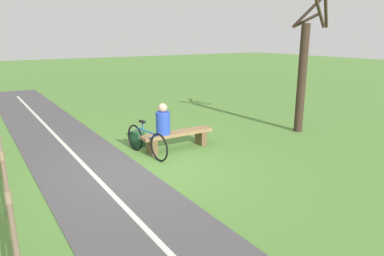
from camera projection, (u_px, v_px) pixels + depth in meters
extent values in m
plane|color=#548438|center=(144.00, 167.00, 8.01)|extent=(80.00, 80.00, 0.00)
cube|color=#937047|center=(177.00, 133.00, 9.20)|extent=(1.98, 0.40, 0.08)
cube|color=brown|center=(201.00, 138.00, 9.64)|extent=(0.16, 0.36, 0.39)
cube|color=brown|center=(152.00, 146.00, 8.88)|extent=(0.16, 0.36, 0.39)
cylinder|color=#2847B7|center=(163.00, 123.00, 8.91)|extent=(0.36, 0.36, 0.58)
sphere|color=tan|center=(163.00, 108.00, 8.81)|extent=(0.23, 0.23, 0.23)
torus|color=black|center=(159.00, 147.00, 8.31)|extent=(0.14, 0.69, 0.69)
torus|color=black|center=(135.00, 138.00, 9.11)|extent=(0.14, 0.69, 0.69)
cylinder|color=#1E51A3|center=(146.00, 131.00, 8.63)|extent=(0.16, 0.91, 0.04)
cylinder|color=#1E51A3|center=(150.00, 138.00, 8.55)|extent=(0.13, 0.66, 0.32)
cylinder|color=#1E51A3|center=(142.00, 126.00, 8.73)|extent=(0.03, 0.03, 0.20)
cube|color=black|center=(142.00, 122.00, 8.70)|extent=(0.11, 0.21, 0.05)
cube|color=#1E4C2D|center=(138.00, 139.00, 9.45)|extent=(0.33, 0.40, 0.41)
cube|color=#245B37|center=(142.00, 140.00, 9.57)|extent=(0.11, 0.24, 0.19)
cylinder|color=#847051|center=(1.00, 153.00, 7.28)|extent=(0.08, 0.08, 1.10)
cylinder|color=#847051|center=(6.00, 183.00, 5.82)|extent=(0.08, 0.08, 1.10)
cylinder|color=#847051|center=(13.00, 233.00, 4.36)|extent=(0.08, 0.08, 1.10)
cylinder|color=#38281E|center=(302.00, 79.00, 10.62)|extent=(0.26, 0.26, 3.25)
cylinder|color=#38281E|center=(326.00, 7.00, 9.87)|extent=(0.96, 0.61, 1.10)
cylinder|color=#38281E|center=(307.00, 20.00, 10.52)|extent=(0.59, 0.67, 0.48)
cylinder|color=#38281E|center=(310.00, 10.00, 10.50)|extent=(0.60, 0.89, 1.03)
cylinder|color=#38281E|center=(320.00, 12.00, 9.88)|extent=(0.80, 0.30, 0.84)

